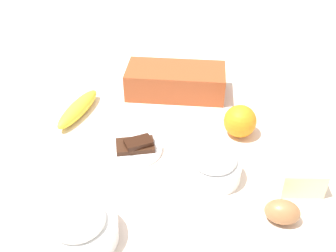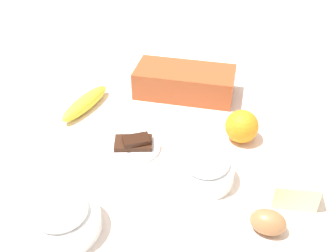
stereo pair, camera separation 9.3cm
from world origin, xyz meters
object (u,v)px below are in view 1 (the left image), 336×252
Objects in this scene: butter_block at (301,178)px; chocolate_plate at (136,147)px; orange_fruit at (240,121)px; flour_bowl at (79,228)px; loaf_pan at (176,81)px; sugar_bowl at (213,166)px; banana at (78,109)px; egg_near_butter at (282,212)px.

chocolate_plate is (-0.34, 0.16, -0.02)m from butter_block.
flour_bowl is at bearing -142.80° from orange_fruit.
loaf_pan is 0.46m from butter_block.
chocolate_plate is (-0.17, 0.11, -0.02)m from sugar_bowl.
flour_bowl is 0.27m from chocolate_plate.
loaf_pan reaches higher than chocolate_plate.
banana is at bearing 138.45° from sugar_bowl.
loaf_pan is 4.34× the size of egg_near_butter.
orange_fruit is (0.37, 0.28, 0.01)m from flour_bowl.
orange_fruit is at bearing -45.91° from loaf_pan.
butter_block is at bearing -67.87° from orange_fruit.
orange_fruit is 0.21m from butter_block.
egg_near_butter is at bearing 0.50° from flour_bowl.
sugar_bowl reaches higher than butter_block.
flour_bowl and sugar_bowl have the same top height.
banana is 0.43m from orange_fruit.
loaf_pan is at bearing 63.14° from chocolate_plate.
orange_fruit is at bearing 56.73° from sugar_bowl.
loaf_pan is 0.55m from flour_bowl.
orange_fruit is 1.18× the size of egg_near_butter.
loaf_pan is 0.25m from orange_fruit.
sugar_bowl is 0.18m from butter_block.
orange_fruit is 0.63× the size of chocolate_plate.
banana is at bearing -151.51° from loaf_pan.
flour_bowl is at bearing -85.21° from banana.
butter_block reaches higher than egg_near_butter.
loaf_pan reaches higher than flour_bowl.
orange_fruit reaches higher than banana.
sugar_bowl is 0.94× the size of chocolate_plate.
sugar_bowl is at bearing 26.29° from flour_bowl.
flour_bowl is (-0.24, -0.50, -0.01)m from loaf_pan.
banana is 0.59m from butter_block.
orange_fruit reaches higher than flour_bowl.
flour_bowl reaches higher than butter_block.
egg_near_butter is (-0.07, -0.08, -0.01)m from butter_block.
banana is at bearing 135.73° from egg_near_butter.
egg_near_butter is at bearing -129.79° from butter_block.
loaf_pan reaches higher than banana.
egg_near_butter reaches higher than chocolate_plate.
egg_near_butter is at bearing -61.60° from loaf_pan.
egg_near_butter is at bearing -41.53° from chocolate_plate.
banana is 0.22m from chocolate_plate.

